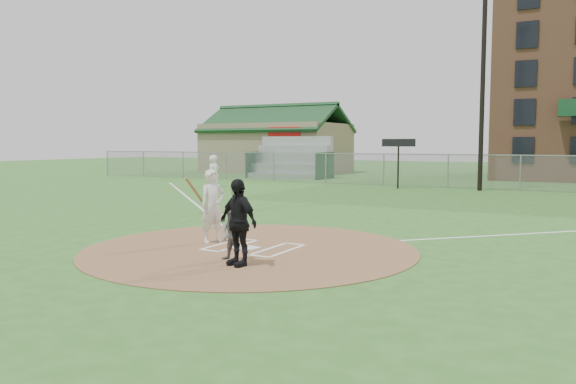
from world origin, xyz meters
The scene contains 14 objects.
ground centered at (0.00, 0.00, 0.00)m, with size 140.00×140.00×0.00m, color #2A5E20.
dirt_circle centered at (0.00, 0.00, 0.01)m, with size 8.40×8.40×0.02m, color brown.
home_plate centered at (0.00, -0.01, 0.03)m, with size 0.41×0.41×0.03m, color silver.
foul_line_third centered at (-9.00, 9.00, 0.01)m, with size 0.10×24.00×0.01m, color white.
catcher centered at (0.44, -1.44, 0.61)m, with size 0.57×0.44×1.17m, color slate.
umpire centered at (0.82, -1.80, 0.97)m, with size 1.11×0.46×1.89m, color black.
ondeck_player centered at (-12.83, 16.08, 0.98)m, with size 0.96×0.62×1.96m, color white.
batters_boxes centered at (0.00, 0.15, 0.03)m, with size 2.08×1.88×0.01m.
batter_at_plate centered at (-1.34, 0.25, 1.00)m, with size 0.76×1.12×1.95m.
outfield_fence centered at (0.00, 22.00, 1.02)m, with size 56.08×0.08×2.03m.
bleachers centered at (-13.00, 26.20, 1.59)m, with size 6.08×3.20×3.20m.
clubhouse centered at (-18.00, 32.99, 2.39)m, with size 12.20×8.71×6.23m.
light_pole centered at (2.00, 21.00, 6.61)m, with size 1.20×0.30×12.22m.
scoreboard_sign centered at (-2.50, 20.20, 2.39)m, with size 2.00×0.10×2.93m.
Camera 1 is at (7.53, -11.87, 2.68)m, focal length 35.00 mm.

